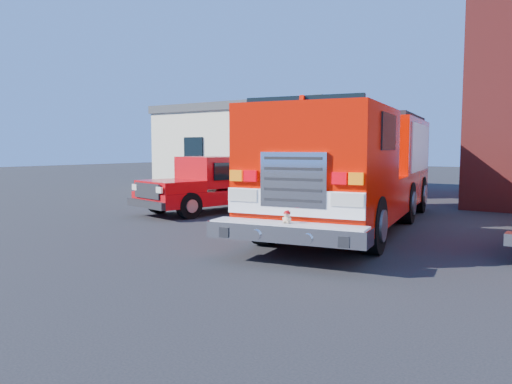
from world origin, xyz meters
The scene contains 4 objects.
ground centered at (0.00, 0.00, 0.00)m, with size 100.00×100.00×0.00m, color black.
side_building centered at (-9.00, 13.00, 2.20)m, with size 10.20×8.20×4.35m.
fire_engine centered at (0.06, 3.55, 1.67)m, with size 4.74×10.83×3.23m.
pickup_truck centered at (-5.18, 3.88, 0.89)m, with size 3.25×6.06×1.88m.
Camera 1 is at (5.78, -9.34, 2.19)m, focal length 35.00 mm.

